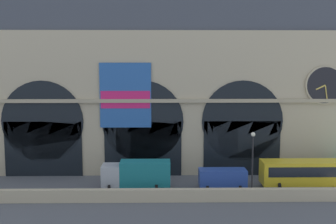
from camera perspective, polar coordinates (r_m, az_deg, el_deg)
ground_plane at (r=45.75m, az=-3.82°, el=-10.66°), size 200.00×200.00×0.00m
quay_parapet_wall at (r=41.22m, az=-4.16°, el=-11.71°), size 90.00×0.70×1.29m
station_building at (r=51.54m, az=-3.45°, el=3.26°), size 51.16×6.06×21.56m
box_truck_center at (r=44.93m, az=-4.39°, el=-8.73°), size 7.50×2.91×3.12m
van_mideast at (r=45.33m, az=7.74°, el=-9.23°), size 5.20×2.48×2.20m
bus_east at (r=47.73m, az=19.60°, el=-8.08°), size 11.00×3.25×3.10m
street_lamp_quayside at (r=41.91m, az=11.90°, el=-6.18°), size 0.44×0.44×6.90m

